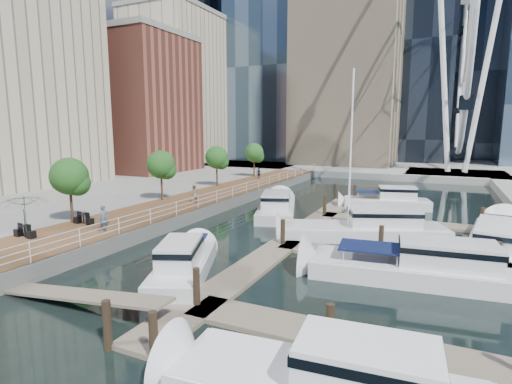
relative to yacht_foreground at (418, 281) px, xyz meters
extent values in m
plane|color=black|center=(-11.35, -5.38, 0.00)|extent=(520.00, 520.00, 0.00)
cube|color=brown|center=(-20.35, 9.62, 0.50)|extent=(6.00, 60.00, 1.00)
cube|color=#595954|center=(-17.35, 9.62, 0.50)|extent=(0.25, 60.00, 1.00)
cube|color=gray|center=(-47.35, 9.62, 0.50)|extent=(48.00, 90.00, 1.00)
cube|color=gray|center=(-11.35, 96.62, 0.50)|extent=(200.00, 114.00, 1.00)
cube|color=gray|center=(2.65, 46.62, 0.50)|extent=(14.00, 12.00, 1.00)
cube|color=#6D6051|center=(-8.35, 4.62, 0.10)|extent=(2.00, 32.00, 0.20)
cube|color=#6D6051|center=(-2.35, -7.38, 0.10)|extent=(12.00, 2.00, 0.20)
cube|color=#6D6051|center=(-2.35, 2.62, 0.10)|extent=(12.00, 2.00, 0.20)
cube|color=#6D6051|center=(-2.35, 12.62, 0.10)|extent=(12.00, 2.00, 0.20)
cube|color=#BCAD8E|center=(-45.35, 10.62, 14.00)|extent=(14.00, 16.00, 26.00)
cube|color=brown|center=(-41.35, 28.62, 11.00)|extent=(12.00, 14.00, 20.00)
cube|color=#BCAD8E|center=(-47.35, 44.62, 15.00)|extent=(14.00, 16.00, 28.00)
cylinder|color=white|center=(0.15, 46.62, 14.00)|extent=(0.80, 0.80, 26.00)
cylinder|color=white|center=(5.15, 46.62, 14.00)|extent=(0.80, 0.80, 26.00)
cylinder|color=#3F2B1C|center=(-22.75, -1.38, 2.20)|extent=(0.20, 0.20, 2.40)
sphere|color=#265B1E|center=(-22.75, -1.38, 4.30)|extent=(2.60, 2.60, 2.60)
cylinder|color=#3F2B1C|center=(-22.75, 8.62, 2.20)|extent=(0.20, 0.20, 2.40)
sphere|color=#265B1E|center=(-22.75, 8.62, 4.30)|extent=(2.60, 2.60, 2.60)
cylinder|color=#3F2B1C|center=(-22.75, 18.62, 2.20)|extent=(0.20, 0.20, 2.40)
sphere|color=#265B1E|center=(-22.75, 18.62, 4.30)|extent=(2.60, 2.60, 2.60)
cylinder|color=#3F2B1C|center=(-22.75, 28.62, 2.20)|extent=(0.20, 0.20, 2.40)
sphere|color=#265B1E|center=(-22.75, 28.62, 4.30)|extent=(2.60, 2.60, 2.60)
imported|color=#4D5366|center=(-18.72, -2.35, 1.86)|extent=(0.71, 0.75, 1.73)
imported|color=#89725E|center=(-19.26, 8.70, 1.81)|extent=(0.73, 0.88, 1.61)
imported|color=#32353F|center=(-20.95, 26.28, 1.75)|extent=(0.94, 0.56, 1.50)
imported|color=#0D3219|center=(-21.92, -5.47, 2.32)|extent=(3.48, 3.52, 2.64)
camera|label=1|loc=(0.73, -20.80, 7.60)|focal=28.00mm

